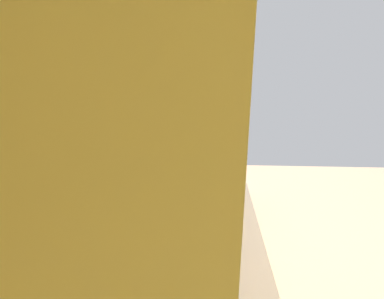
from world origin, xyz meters
TOP-DOWN VIEW (x-y plane):
  - wall_back at (0.00, 1.54)m, footprint 3.91×0.12m
  - upper_cabinets at (-0.36, 1.32)m, footprint 2.12×0.33m
  - oven_range at (1.48, 1.16)m, footprint 0.65×0.67m
  - microwave at (0.51, 1.21)m, footprint 0.45×0.36m
  - bowl at (-0.17, 1.15)m, footprint 0.12×0.12m

SIDE VIEW (x-z plane):
  - oven_range at x=1.48m, z-range -0.07..1.02m
  - bowl at x=-0.17m, z-range 0.92..0.97m
  - microwave at x=0.51m, z-range 0.92..1.21m
  - wall_back at x=0.00m, z-range 0.00..2.61m
  - upper_cabinets at x=-0.36m, z-range 1.55..2.28m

